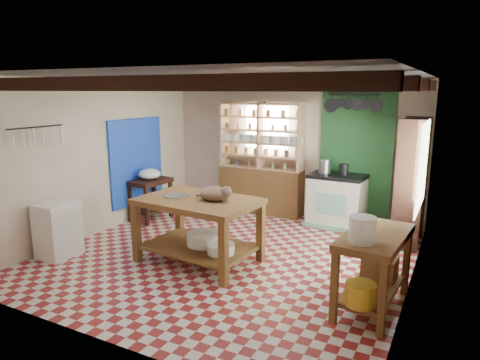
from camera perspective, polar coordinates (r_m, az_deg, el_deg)
The scene contains 30 objects.
floor at distance 6.47m, azimuth -1.52°, elevation -10.09°, with size 5.00×5.00×0.02m, color maroon.
ceiling at distance 6.00m, azimuth -1.66°, elevation 13.68°, with size 5.00×5.00×0.02m, color #49484D.
wall_back at distance 8.35m, azimuth 6.81°, elevation 4.17°, with size 5.00×0.04×2.60m, color beige.
wall_front at distance 4.16m, azimuth -18.63°, elevation -4.31°, with size 5.00×0.04×2.60m, color beige.
wall_left at distance 7.62m, azimuth -18.26°, elevation 2.91°, with size 0.04×5.00×2.60m, color beige.
wall_right at distance 5.37m, azimuth 22.40°, elevation -0.99°, with size 0.04×5.00×2.60m, color beige.
ceiling_beams at distance 6.00m, azimuth -1.65°, elevation 12.53°, with size 5.00×3.80×0.15m, color black.
blue_wall_patch at distance 8.28m, azimuth -13.59°, elevation 2.45°, with size 0.04×1.40×1.60m, color blue.
green_wall_patch at distance 7.97m, azimuth 15.15°, elevation 3.11°, with size 1.30×0.04×2.30m, color #225528.
window_back at distance 8.47m, azimuth 3.64°, elevation 7.07°, with size 0.90×0.02×0.80m, color white.
window_right at distance 6.34m, azimuth 23.17°, elevation 1.73°, with size 0.02×1.30×1.20m, color white.
utensil_rail at distance 6.74m, azimuth -25.47°, elevation 5.36°, with size 0.06×0.90×0.28m, color black.
pot_rack at distance 7.48m, azimuth 14.83°, elevation 9.74°, with size 0.86×0.12×0.36m, color black.
shelving_unit at distance 8.41m, azimuth 2.81°, elevation 2.93°, with size 1.70×0.34×2.20m, color tan.
tall_rack at distance 7.21m, azimuth 21.87°, elevation -0.27°, with size 0.40×0.86×2.00m, color black.
work_table at distance 6.14m, azimuth -5.55°, elevation -6.69°, with size 1.63×1.09×0.92m, color brown.
stove at distance 7.87m, azimuth 12.75°, elevation -2.65°, with size 0.97×0.65×0.95m, color silver.
prep_table at distance 8.27m, azimuth -11.83°, elevation -2.53°, with size 0.52×0.76×0.77m, color black.
white_cabinet at distance 6.86m, azimuth -23.12°, elevation -6.10°, with size 0.45×0.54×0.81m, color white.
right_counter at distance 5.11m, azimuth 17.32°, elevation -11.48°, with size 0.61×1.22×0.87m, color brown.
cat at distance 5.88m, azimuth -3.42°, elevation -1.82°, with size 0.43×0.33×0.19m, color #88674F.
steel_tray at distance 6.18m, azimuth -8.50°, elevation -2.07°, with size 0.35×0.35×0.02m, color #A2A1A9.
basin_large at distance 6.19m, azimuth -4.87°, elevation -7.81°, with size 0.49×0.49×0.17m, color white.
basin_small at distance 5.86m, azimuth -2.57°, elevation -9.13°, with size 0.38×0.38×0.13m, color white.
kettle_left at distance 7.82m, azimuth 11.21°, elevation 1.80°, with size 0.22×0.22×0.25m, color #A2A1A9.
kettle_right at distance 7.72m, azimuth 13.66°, elevation 1.38°, with size 0.16×0.16×0.20m, color black.
enamel_bowl at distance 8.16m, azimuth -11.97°, elevation 0.79°, with size 0.41×0.41×0.21m, color white.
white_bucket at distance 4.60m, azimuth 16.00°, elevation -6.39°, with size 0.27×0.27×0.27m, color white.
wicker_basket at distance 5.40m, azimuth 18.13°, elevation -11.05°, with size 0.38×0.30×0.26m, color #95613C.
yellow_tub at distance 4.74m, azimuth 15.77°, elevation -14.40°, with size 0.32×0.32×0.24m, color gold.
Camera 1 is at (2.92, -5.24, 2.42)m, focal length 32.00 mm.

